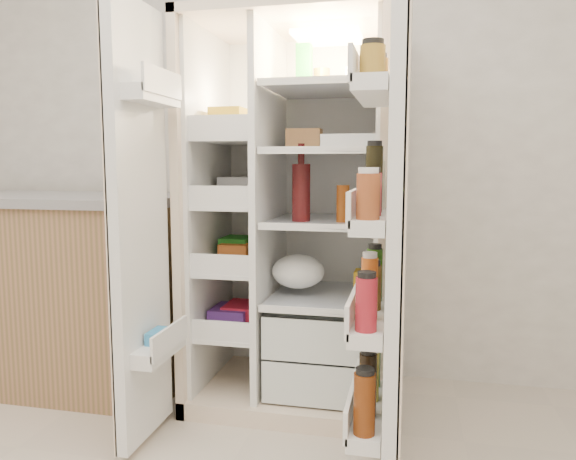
# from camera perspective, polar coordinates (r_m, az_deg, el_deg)

# --- Properties ---
(wall_back) EXTENTS (4.00, 0.02, 2.70)m
(wall_back) POSITION_cam_1_polar(r_m,az_deg,el_deg) (2.98, 0.18, 10.90)
(wall_back) COLOR white
(wall_back) RESTS_ON floor
(refrigerator) EXTENTS (0.92, 0.70, 1.80)m
(refrigerator) POSITION_cam_1_polar(r_m,az_deg,el_deg) (2.64, 1.06, -1.81)
(refrigerator) COLOR beige
(refrigerator) RESTS_ON floor
(freezer_door) EXTENTS (0.15, 0.40, 1.72)m
(freezer_door) POSITION_cam_1_polar(r_m,az_deg,el_deg) (2.23, -15.19, 0.20)
(freezer_door) COLOR white
(freezer_door) RESTS_ON floor
(fridge_door) EXTENTS (0.17, 0.58, 1.72)m
(fridge_door) POSITION_cam_1_polar(r_m,az_deg,el_deg) (1.89, 10.77, -1.39)
(fridge_door) COLOR white
(fridge_door) RESTS_ON floor
(kitchen_counter) EXTENTS (1.36, 0.72, 0.99)m
(kitchen_counter) POSITION_cam_1_polar(r_m,az_deg,el_deg) (3.11, -22.54, -5.65)
(kitchen_counter) COLOR #9F704F
(kitchen_counter) RESTS_ON floor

